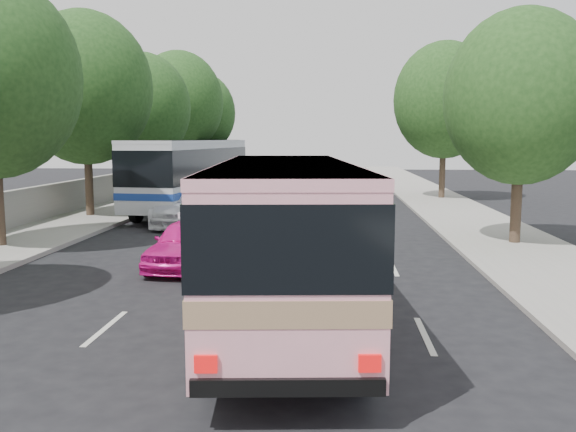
# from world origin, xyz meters

# --- Properties ---
(ground) EXTENTS (120.00, 120.00, 0.00)m
(ground) POSITION_xyz_m (0.00, 0.00, 0.00)
(ground) COLOR black
(ground) RESTS_ON ground
(sidewalk_left) EXTENTS (4.00, 90.00, 0.15)m
(sidewalk_left) POSITION_xyz_m (-8.50, 20.00, 0.07)
(sidewalk_left) COLOR #9E998E
(sidewalk_left) RESTS_ON ground
(sidewalk_right) EXTENTS (4.00, 90.00, 0.12)m
(sidewalk_right) POSITION_xyz_m (8.50, 20.00, 0.06)
(sidewalk_right) COLOR #9E998E
(sidewalk_right) RESTS_ON ground
(low_wall) EXTENTS (0.30, 90.00, 1.50)m
(low_wall) POSITION_xyz_m (-10.30, 20.00, 0.90)
(low_wall) COLOR #9E998E
(low_wall) RESTS_ON sidewalk_left
(tree_left_c) EXTENTS (6.00, 6.00, 9.35)m
(tree_left_c) POSITION_xyz_m (-8.62, 13.94, 6.12)
(tree_left_c) COLOR #38281E
(tree_left_c) RESTS_ON ground
(tree_left_d) EXTENTS (5.52, 5.52, 8.60)m
(tree_left_d) POSITION_xyz_m (-8.52, 21.94, 5.63)
(tree_left_d) COLOR #38281E
(tree_left_d) RESTS_ON ground
(tree_left_e) EXTENTS (6.30, 6.30, 9.82)m
(tree_left_e) POSITION_xyz_m (-8.42, 29.94, 6.43)
(tree_left_e) COLOR #38281E
(tree_left_e) RESTS_ON ground
(tree_left_f) EXTENTS (5.88, 5.88, 9.16)m
(tree_left_f) POSITION_xyz_m (-8.62, 37.94, 6.00)
(tree_left_f) COLOR #38281E
(tree_left_f) RESTS_ON ground
(tree_right_near) EXTENTS (5.10, 5.10, 7.95)m
(tree_right_near) POSITION_xyz_m (8.78, 7.94, 5.20)
(tree_right_near) COLOR #38281E
(tree_right_near) RESTS_ON ground
(tree_right_far) EXTENTS (6.00, 6.00, 9.35)m
(tree_right_far) POSITION_xyz_m (9.08, 23.94, 6.12)
(tree_right_far) COLOR #38281E
(tree_right_far) RESTS_ON ground
(pink_bus) EXTENTS (3.38, 10.14, 3.18)m
(pink_bus) POSITION_xyz_m (1.51, -1.10, 1.98)
(pink_bus) COLOR pink
(pink_bus) RESTS_ON ground
(pink_taxi) EXTENTS (1.99, 4.21, 1.39)m
(pink_taxi) POSITION_xyz_m (-1.61, 3.69, 0.70)
(pink_taxi) COLOR #DF1388
(pink_taxi) RESTS_ON ground
(white_pickup) EXTENTS (2.92, 5.69, 1.58)m
(white_pickup) POSITION_xyz_m (-3.98, 12.34, 0.79)
(white_pickup) COLOR white
(white_pickup) RESTS_ON ground
(tour_coach_front) EXTENTS (3.77, 12.11, 3.56)m
(tour_coach_front) POSITION_xyz_m (-4.57, 16.72, 2.14)
(tour_coach_front) COLOR silver
(tour_coach_front) RESTS_ON ground
(tour_coach_rear) EXTENTS (3.89, 12.02, 3.53)m
(tour_coach_rear) POSITION_xyz_m (-6.30, 34.23, 2.13)
(tour_coach_rear) COLOR white
(tour_coach_rear) RESTS_ON ground
(taxi_roof_sign) EXTENTS (0.56, 0.23, 0.18)m
(taxi_roof_sign) POSITION_xyz_m (-1.61, 3.69, 1.48)
(taxi_roof_sign) COLOR silver
(taxi_roof_sign) RESTS_ON pink_taxi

